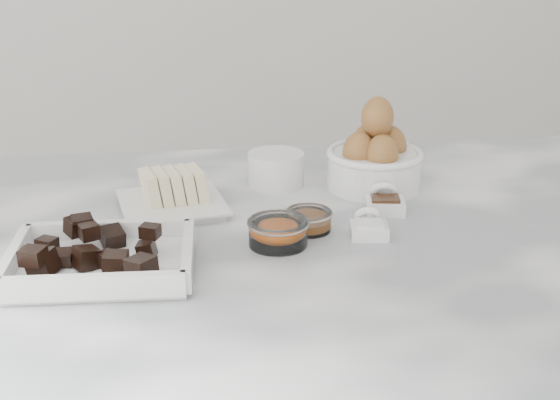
# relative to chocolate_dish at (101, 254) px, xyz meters

# --- Properties ---
(marble_slab) EXTENTS (1.20, 0.80, 0.04)m
(marble_slab) POSITION_rel_chocolate_dish_xyz_m (0.21, 0.08, -0.04)
(marble_slab) COLOR white
(marble_slab) RESTS_ON cabinet
(chocolate_dish) EXTENTS (0.22, 0.17, 0.06)m
(chocolate_dish) POSITION_rel_chocolate_dish_xyz_m (0.00, 0.00, 0.00)
(chocolate_dish) COLOR white
(chocolate_dish) RESTS_ON marble_slab
(butter_plate) EXTENTS (0.17, 0.17, 0.06)m
(butter_plate) POSITION_rel_chocolate_dish_xyz_m (0.08, 0.19, -0.00)
(butter_plate) COLOR white
(butter_plate) RESTS_ON marble_slab
(sugar_ramekin) EXTENTS (0.09, 0.09, 0.05)m
(sugar_ramekin) POSITION_rel_chocolate_dish_xyz_m (0.24, 0.28, 0.00)
(sugar_ramekin) COLOR white
(sugar_ramekin) RESTS_ON marble_slab
(egg_bowl) EXTENTS (0.15, 0.15, 0.14)m
(egg_bowl) POSITION_rel_chocolate_dish_xyz_m (0.39, 0.25, 0.02)
(egg_bowl) COLOR white
(egg_bowl) RESTS_ON marble_slab
(honey_bowl) EXTENTS (0.07, 0.07, 0.03)m
(honey_bowl) POSITION_rel_chocolate_dish_xyz_m (0.26, 0.10, -0.01)
(honey_bowl) COLOR white
(honey_bowl) RESTS_ON marble_slab
(zest_bowl) EXTENTS (0.08, 0.08, 0.04)m
(zest_bowl) POSITION_rel_chocolate_dish_xyz_m (0.22, 0.05, -0.00)
(zest_bowl) COLOR white
(zest_bowl) RESTS_ON marble_slab
(vanilla_spoon) EXTENTS (0.06, 0.07, 0.04)m
(vanilla_spoon) POSITION_rel_chocolate_dish_xyz_m (0.38, 0.15, -0.01)
(vanilla_spoon) COLOR white
(vanilla_spoon) RESTS_ON marble_slab
(salt_spoon) EXTENTS (0.05, 0.06, 0.04)m
(salt_spoon) POSITION_rel_chocolate_dish_xyz_m (0.34, 0.07, -0.01)
(salt_spoon) COLOR white
(salt_spoon) RESTS_ON marble_slab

